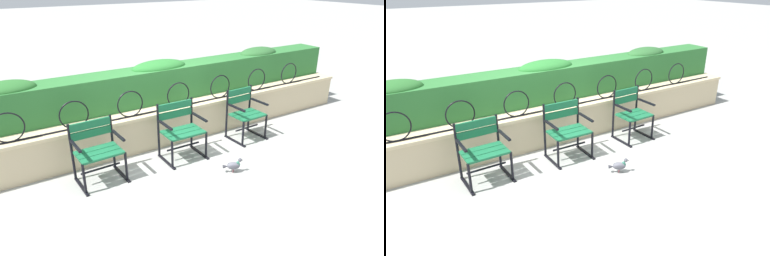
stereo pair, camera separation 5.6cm
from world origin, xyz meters
The scene contains 8 objects.
ground_plane centered at (0.00, 0.00, 0.00)m, with size 60.00×60.00×0.00m, color #9E9E99.
stone_wall centered at (0.00, 0.92, 0.31)m, with size 7.91×0.41×0.61m.
iron_arch_fence centered at (-0.19, 0.84, 0.80)m, with size 7.36×0.02×0.42m.
hedge_row centered at (0.01, 1.35, 0.93)m, with size 7.75×0.52×0.69m.
park_chair_left centered at (-1.36, 0.35, 0.46)m, with size 0.64×0.54×0.84m.
park_chair_centre centered at (-0.06, 0.33, 0.47)m, with size 0.64×0.52×0.87m.
park_chair_right centered at (1.23, 0.36, 0.46)m, with size 0.58×0.54×0.86m.
pigeon_near_chairs centered at (0.32, -0.50, 0.11)m, with size 0.27×0.18×0.22m.
Camera 2 is at (-2.47, -3.95, 2.63)m, focal length 32.88 mm.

